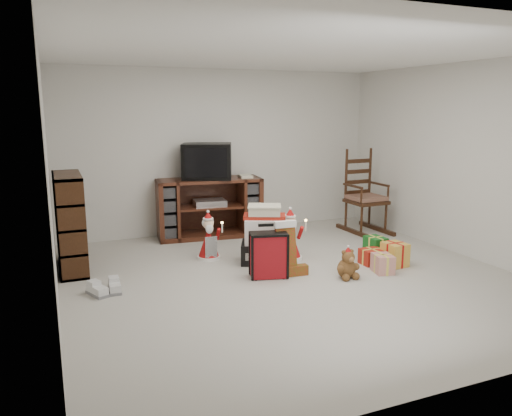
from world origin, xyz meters
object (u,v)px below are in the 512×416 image
(rocking_chair, at_px, (364,202))
(crt_television, at_px, (207,161))
(tv_stand, at_px, (209,208))
(gift_cluster, at_px, (382,255))
(gift_pile, at_px, (264,238))
(sneaker_pair, at_px, (106,289))
(red_suitcase, at_px, (269,255))
(teddy_bear, at_px, (347,266))
(mrs_claus_figurine, at_px, (209,241))
(santa_figurine, at_px, (290,240))
(bookshelf, at_px, (70,224))

(rocking_chair, bearing_deg, crt_television, 163.96)
(tv_stand, xyz_separation_m, crt_television, (-0.02, -0.01, 0.70))
(tv_stand, relative_size, gift_cluster, 1.97)
(gift_pile, xyz_separation_m, sneaker_pair, (-1.97, -0.36, -0.26))
(tv_stand, xyz_separation_m, red_suitcase, (0.06, -2.06, -0.18))
(teddy_bear, height_order, mrs_claus_figurine, mrs_claus_figurine)
(tv_stand, bearing_deg, santa_figurine, -62.93)
(gift_pile, relative_size, teddy_bear, 2.16)
(red_suitcase, bearing_deg, bookshelf, 164.51)
(santa_figurine, bearing_deg, bookshelf, 166.06)
(santa_figurine, xyz_separation_m, mrs_claus_figurine, (-0.95, 0.43, -0.02))
(bookshelf, height_order, rocking_chair, rocking_chair)
(tv_stand, bearing_deg, teddy_bear, -64.13)
(red_suitcase, distance_m, santa_figurine, 0.75)
(red_suitcase, xyz_separation_m, mrs_claus_figurine, (-0.42, 0.96, -0.03))
(rocking_chair, relative_size, gift_pile, 1.87)
(bookshelf, relative_size, gift_cluster, 1.43)
(red_suitcase, relative_size, gift_cluster, 0.76)
(crt_television, bearing_deg, gift_cluster, -33.20)
(santa_figurine, distance_m, crt_television, 1.87)
(rocking_chair, relative_size, santa_figurine, 2.00)
(teddy_bear, height_order, crt_television, crt_television)
(bookshelf, distance_m, rocking_chair, 4.36)
(tv_stand, distance_m, mrs_claus_figurine, 1.18)
(santa_figurine, bearing_deg, teddy_bear, -72.08)
(rocking_chair, xyz_separation_m, gift_cluster, (-0.79, -1.56, -0.34))
(santa_figurine, bearing_deg, mrs_claus_figurine, 155.96)
(mrs_claus_figurine, bearing_deg, gift_cluster, -29.21)
(gift_cluster, relative_size, crt_television, 0.96)
(gift_cluster, bearing_deg, bookshelf, 160.08)
(rocking_chair, xyz_separation_m, mrs_claus_figurine, (-2.70, -0.49, -0.22))
(tv_stand, xyz_separation_m, santa_figurine, (0.59, -1.53, -0.19))
(rocking_chair, height_order, teddy_bear, rocking_chair)
(santa_figurine, relative_size, crt_television, 0.80)
(tv_stand, relative_size, crt_television, 1.89)
(santa_figurine, bearing_deg, tv_stand, 111.22)
(tv_stand, xyz_separation_m, mrs_claus_figurine, (-0.36, -1.10, -0.20))
(teddy_bear, xyz_separation_m, gift_cluster, (0.67, 0.25, -0.02))
(tv_stand, height_order, mrs_claus_figurine, tv_stand)
(tv_stand, height_order, crt_television, crt_television)
(gift_cluster, bearing_deg, gift_pile, 153.18)
(gift_pile, bearing_deg, crt_television, 124.40)
(mrs_claus_figurine, bearing_deg, sneaker_pair, -150.72)
(tv_stand, relative_size, teddy_bear, 4.81)
(teddy_bear, xyz_separation_m, crt_television, (-0.91, 2.42, 1.00))
(teddy_bear, distance_m, crt_television, 2.77)
(bookshelf, distance_m, mrs_claus_figurine, 1.69)
(crt_television, bearing_deg, rocking_chair, 6.43)
(tv_stand, distance_m, sneaker_pair, 2.58)
(bookshelf, relative_size, red_suitcase, 1.87)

